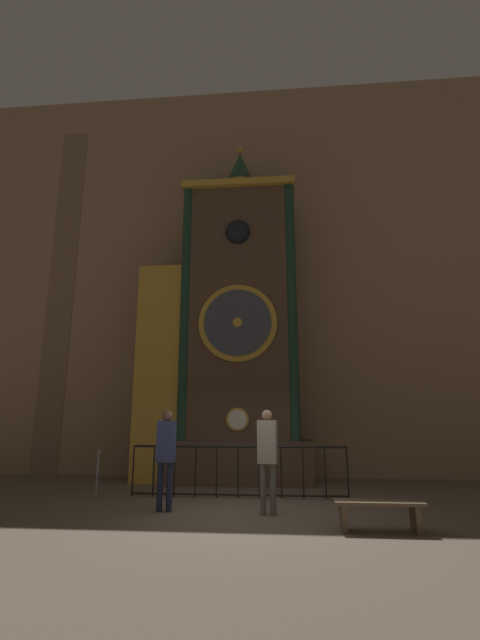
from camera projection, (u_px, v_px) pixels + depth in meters
name	position (u px, v px, depth m)	size (l,w,h in m)	color
ground_plane	(248.00, 516.00, 7.49)	(28.00, 28.00, 0.00)	brown
cathedral_back_wall	(256.00, 266.00, 14.01)	(24.00, 0.32, 13.14)	#997A5B
clock_tower	(226.00, 331.00, 12.33)	(4.80, 1.81, 10.13)	brown
railing_fence	(238.00, 469.00, 9.36)	(4.75, 0.05, 1.09)	black
visitor_near	(166.00, 449.00, 8.08)	(0.36, 0.25, 1.83)	#1B213A
visitor_far	(267.00, 451.00, 7.83)	(0.37, 0.27, 1.83)	#58554F
stanchion_post	(97.00, 482.00, 9.39)	(0.28, 0.28, 0.98)	gray
visitor_bench	(379.00, 509.00, 6.54)	(1.34, 0.40, 0.44)	brown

